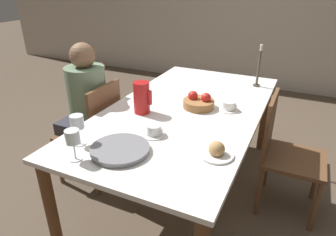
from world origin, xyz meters
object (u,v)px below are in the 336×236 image
(wine_glass_water, at_px, (77,123))
(teacup_across, at_px, (229,106))
(person_seated, at_px, (85,103))
(candlestick_tall, at_px, (258,70))
(wine_glass_juice, at_px, (73,138))
(bread_plate, at_px, (217,151))
(red_pitcher, at_px, (142,97))
(chair_opposite, at_px, (284,152))
(fruit_bowl, at_px, (199,102))
(teacup_near_person, at_px, (154,131))
(chair_person_side, at_px, (95,131))
(serving_tray, at_px, (120,150))

(wine_glass_water, height_order, teacup_across, wine_glass_water)
(person_seated, height_order, candlestick_tall, person_seated)
(person_seated, xyz_separation_m, wine_glass_juice, (0.53, -0.71, 0.16))
(candlestick_tall, bearing_deg, bread_plate, -89.38)
(red_pitcher, xyz_separation_m, wine_glass_water, (-0.10, -0.54, 0.02))
(wine_glass_water, xyz_separation_m, teacup_across, (0.64, 0.84, -0.11))
(chair_opposite, height_order, wine_glass_water, wine_glass_water)
(red_pitcher, relative_size, fruit_bowl, 0.98)
(teacup_near_person, bearing_deg, wine_glass_juice, -121.10)
(teacup_near_person, bearing_deg, chair_person_side, 158.18)
(person_seated, relative_size, red_pitcher, 5.24)
(wine_glass_water, bearing_deg, fruit_bowl, 61.24)
(wine_glass_water, relative_size, teacup_near_person, 1.18)
(chair_opposite, height_order, serving_tray, chair_opposite)
(chair_opposite, bearing_deg, person_seated, -78.81)
(person_seated, height_order, wine_glass_juice, person_seated)
(chair_person_side, relative_size, wine_glass_water, 4.81)
(serving_tray, height_order, fruit_bowl, fruit_bowl)
(teacup_across, bearing_deg, fruit_bowl, -167.51)
(teacup_across, bearing_deg, bread_plate, -81.02)
(chair_person_side, relative_size, fruit_bowl, 3.81)
(person_seated, distance_m, candlestick_tall, 1.47)
(wine_glass_juice, xyz_separation_m, teacup_across, (0.56, 0.97, -0.10))
(person_seated, xyz_separation_m, serving_tray, (0.70, -0.55, 0.06))
(teacup_across, bearing_deg, wine_glass_juice, -120.02)
(red_pitcher, bearing_deg, teacup_across, 29.04)
(chair_person_side, relative_size, red_pitcher, 3.90)
(person_seated, xyz_separation_m, candlestick_tall, (1.17, 0.87, 0.18))
(wine_glass_water, height_order, bread_plate, wine_glass_water)
(red_pitcher, bearing_deg, serving_tray, -73.42)
(teacup_across, bearing_deg, chair_opposite, 5.47)
(teacup_across, distance_m, serving_tray, 0.90)
(wine_glass_water, bearing_deg, candlestick_tall, 63.27)
(chair_opposite, height_order, fruit_bowl, chair_opposite)
(chair_opposite, xyz_separation_m, person_seated, (-1.51, -0.30, 0.22))
(teacup_near_person, bearing_deg, red_pitcher, 131.42)
(chair_person_side, distance_m, candlestick_tall, 1.47)
(person_seated, relative_size, bread_plate, 6.22)
(candlestick_tall, bearing_deg, serving_tray, -108.42)
(red_pitcher, distance_m, bread_plate, 0.72)
(wine_glass_juice, distance_m, candlestick_tall, 1.71)
(red_pitcher, height_order, fruit_bowl, red_pitcher)
(wine_glass_water, height_order, fruit_bowl, wine_glass_water)
(wine_glass_juice, relative_size, teacup_across, 1.12)
(wine_glass_juice, xyz_separation_m, fruit_bowl, (0.35, 0.92, -0.08))
(serving_tray, bearing_deg, wine_glass_juice, -137.24)
(teacup_near_person, relative_size, fruit_bowl, 0.67)
(candlestick_tall, bearing_deg, wine_glass_water, -116.73)
(teacup_across, height_order, serving_tray, teacup_across)
(chair_person_side, height_order, teacup_across, chair_person_side)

